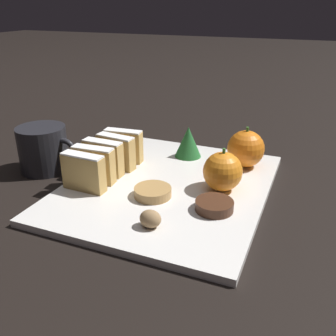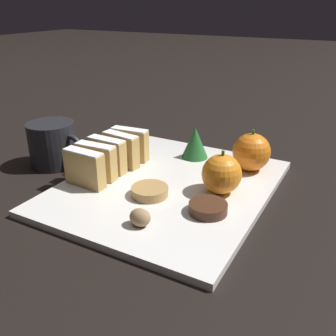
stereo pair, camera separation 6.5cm
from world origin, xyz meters
TOP-DOWN VIEW (x-y plane):
  - ground_plane at (0.00, 0.00)m, footprint 6.00×6.00m
  - serving_platter at (0.00, 0.00)m, footprint 0.34×0.40m
  - stollen_slice_front at (-0.12, -0.07)m, footprint 0.08×0.02m
  - stollen_slice_second at (-0.12, -0.04)m, footprint 0.08×0.03m
  - stollen_slice_third at (-0.13, -0.01)m, footprint 0.08×0.02m
  - stollen_slice_fourth at (-0.12, 0.03)m, footprint 0.08×0.03m
  - stollen_slice_fifth at (-0.12, 0.06)m, footprint 0.08×0.03m
  - orange_near at (0.09, 0.02)m, footprint 0.07×0.07m
  - orange_far at (0.11, 0.13)m, footprint 0.07×0.07m
  - walnut at (0.03, -0.14)m, footprint 0.03×0.03m
  - chocolate_cookie at (0.10, -0.06)m, footprint 0.06×0.06m
  - gingerbread_cookie at (-0.01, -0.05)m, footprint 0.06×0.06m
  - evergreen_sprig at (-0.01, 0.13)m, footprint 0.05×0.05m
  - coffee_mug at (-0.26, -0.01)m, footprint 0.12×0.09m

SIDE VIEW (x-z plane):
  - ground_plane at x=0.00m, z-range 0.00..0.00m
  - serving_platter at x=0.00m, z-range 0.00..0.01m
  - gingerbread_cookie at x=-0.01m, z-range 0.01..0.03m
  - chocolate_cookie at x=0.10m, z-range 0.01..0.03m
  - walnut at x=0.03m, z-range 0.01..0.04m
  - evergreen_sprig at x=-0.01m, z-range 0.01..0.08m
  - stollen_slice_front at x=-0.12m, z-range 0.01..0.08m
  - stollen_slice_second at x=-0.12m, z-range 0.01..0.08m
  - stollen_slice_third at x=-0.13m, z-range 0.01..0.08m
  - stollen_slice_fourth at x=-0.12m, z-range 0.01..0.08m
  - stollen_slice_fifth at x=-0.12m, z-range 0.01..0.08m
  - coffee_mug at x=-0.26m, z-range 0.00..0.09m
  - orange_near at x=0.09m, z-range 0.01..0.08m
  - orange_far at x=0.11m, z-range 0.01..0.09m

